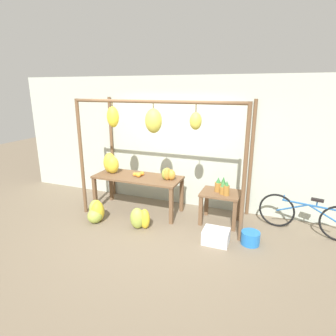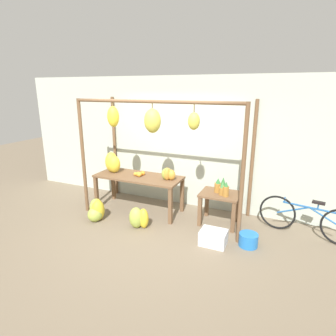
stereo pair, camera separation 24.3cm
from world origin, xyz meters
TOP-DOWN VIEW (x-y plane):
  - ground_plane at (0.00, 0.00)m, footprint 20.00×20.00m
  - shop_wall_back at (0.00, 1.57)m, footprint 8.00×0.08m
  - stall_awning at (-0.05, 0.56)m, footprint 3.28×1.30m
  - display_table_main at (-0.59, 0.81)m, footprint 1.83×0.73m
  - display_table_side at (1.14, 0.89)m, footprint 0.73×0.58m
  - banana_pile_on_table at (-1.23, 0.83)m, footprint 0.40×0.36m
  - orange_pile at (-0.56, 0.82)m, footprint 0.21×0.23m
  - pineapple_cluster at (1.17, 0.87)m, footprint 0.31×0.27m
  - banana_pile_ground_left at (-1.14, 0.07)m, footprint 0.46×0.53m
  - banana_pile_ground_right at (-0.20, 0.10)m, footprint 0.41×0.31m
  - fruit_crate_white at (1.24, 0.10)m, footprint 0.43×0.33m
  - blue_bucket at (1.79, 0.28)m, footprint 0.31×0.31m
  - parked_bicycle at (2.68, 1.02)m, footprint 1.66×0.36m
  - papaya_pile at (0.08, 0.83)m, footprint 0.31×0.26m

SIDE VIEW (x-z plane):
  - ground_plane at x=0.00m, z-range 0.00..0.00m
  - blue_bucket at x=1.79m, z-range 0.00..0.22m
  - fruit_crate_white at x=1.24m, z-range 0.00..0.25m
  - banana_pile_ground_left at x=-1.14m, z-range -0.03..0.40m
  - banana_pile_ground_right at x=-0.20m, z-range 0.00..0.40m
  - parked_bicycle at x=2.68m, z-range -0.01..0.69m
  - display_table_side at x=1.14m, z-range 0.17..0.80m
  - display_table_main at x=-0.59m, z-range 0.28..1.06m
  - pineapple_cluster at x=1.17m, z-range 0.59..0.90m
  - orange_pile at x=-0.56m, z-range 0.77..0.86m
  - papaya_pile at x=0.08m, z-range 0.76..1.02m
  - banana_pile_on_table at x=-1.23m, z-range 0.76..1.20m
  - shop_wall_back at x=0.00m, z-range 0.00..2.80m
  - stall_awning at x=-0.05m, z-range 0.55..2.90m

